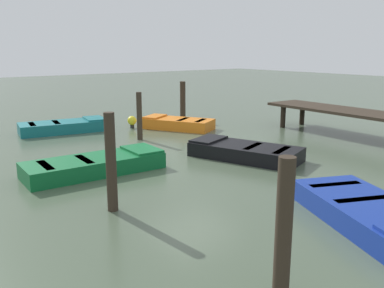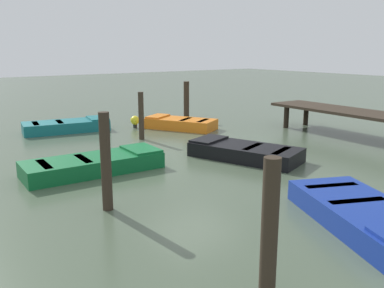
% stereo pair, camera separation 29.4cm
% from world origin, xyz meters
% --- Properties ---
extents(ground_plane, '(80.00, 80.00, 0.00)m').
position_xyz_m(ground_plane, '(0.00, 0.00, 0.00)').
color(ground_plane, '#475642').
extents(dock_segment, '(6.44, 1.85, 0.95)m').
position_xyz_m(dock_segment, '(1.17, 6.11, 0.85)').
color(dock_segment, '#33281E').
rests_on(dock_segment, ground_plane).
extents(rowboat_green, '(1.40, 3.49, 0.46)m').
position_xyz_m(rowboat_green, '(-0.10, -2.98, 0.22)').
color(rowboat_green, '#0F602D').
rests_on(rowboat_green, ground_plane).
extents(rowboat_orange, '(2.90, 2.33, 0.46)m').
position_xyz_m(rowboat_orange, '(-3.68, 2.10, 0.22)').
color(rowboat_orange, orange).
rests_on(rowboat_orange, ground_plane).
extents(rowboat_black, '(3.36, 2.29, 0.46)m').
position_xyz_m(rowboat_black, '(1.16, 0.99, 0.22)').
color(rowboat_black, black).
rests_on(rowboat_black, ground_plane).
extents(rowboat_teal, '(1.73, 3.26, 0.46)m').
position_xyz_m(rowboat_teal, '(-5.75, -1.71, 0.22)').
color(rowboat_teal, '#14666B').
rests_on(rowboat_teal, ground_plane).
extents(rowboat_blue, '(3.47, 2.56, 0.46)m').
position_xyz_m(rowboat_blue, '(5.84, -0.46, 0.22)').
color(rowboat_blue, navy).
rests_on(rowboat_blue, ground_plane).
extents(mooring_piling_center, '(0.24, 0.24, 1.68)m').
position_xyz_m(mooring_piling_center, '(-5.38, 3.57, 0.84)').
color(mooring_piling_center, '#33281E').
rests_on(mooring_piling_center, ground_plane).
extents(mooring_piling_near_left, '(0.19, 0.19, 1.64)m').
position_xyz_m(mooring_piling_near_left, '(-2.86, -0.09, 0.82)').
color(mooring_piling_near_left, '#33281E').
rests_on(mooring_piling_near_left, ground_plane).
extents(mooring_piling_near_right, '(0.21, 0.21, 1.83)m').
position_xyz_m(mooring_piling_near_right, '(6.33, -3.40, 0.91)').
color(mooring_piling_near_right, '#33281E').
rests_on(mooring_piling_near_right, ground_plane).
extents(mooring_piling_mid_right, '(0.20, 0.20, 1.92)m').
position_xyz_m(mooring_piling_mid_right, '(2.44, -3.78, 0.96)').
color(mooring_piling_mid_right, '#33281E').
rests_on(mooring_piling_mid_right, ground_plane).
extents(marker_buoy, '(0.36, 0.36, 0.48)m').
position_xyz_m(marker_buoy, '(-4.91, 0.75, 0.29)').
color(marker_buoy, '#262626').
rests_on(marker_buoy, ground_plane).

